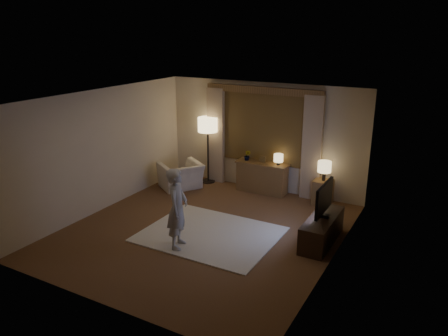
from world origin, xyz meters
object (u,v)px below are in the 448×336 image
Objects in this scene: sideboard at (262,178)px; armchair at (181,176)px; tv_stand at (322,230)px; person at (177,208)px; side_table at (323,192)px.

armchair is at bearing -159.46° from sideboard.
sideboard is at bearing 143.61° from armchair.
armchair reaches higher than tv_stand.
sideboard is 0.86× the size of tv_stand.
side_table is at bearing -44.46° from person.
armchair is 3.14m from person.
tv_stand is at bearing -42.43° from sideboard.
tv_stand is (0.53, -1.81, -0.03)m from side_table.
side_table is 3.68m from person.
armchair is 0.69× the size of tv_stand.
person is (-0.16, -3.30, 0.41)m from sideboard.
tv_stand is (2.04, -1.86, -0.10)m from sideboard.
side_table reaches higher than tv_stand.
person reaches higher than side_table.
person is at bearing -92.82° from sideboard.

